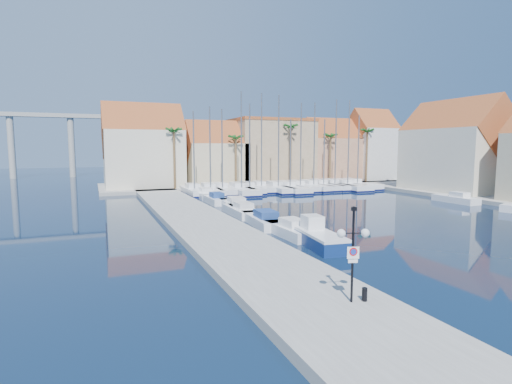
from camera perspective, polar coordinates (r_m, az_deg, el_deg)
ground at (r=27.21m, az=19.28°, el=-8.55°), size 260.00×260.00×0.00m
quay_west at (r=34.82m, az=-7.53°, el=-4.59°), size 6.00×77.00×0.50m
shore_north at (r=73.31m, az=-0.01°, el=1.23°), size 54.00×16.00×0.50m
shore_east at (r=60.83m, az=32.67°, el=-0.85°), size 12.00×60.00×0.50m
lamp_post at (r=16.77m, az=13.70°, el=-6.66°), size 1.31×0.66×3.99m
bollard at (r=17.67m, az=15.25°, el=-13.93°), size 0.23×0.23×0.56m
fishing_boat at (r=28.26m, az=8.83°, el=-6.32°), size 2.57×5.93×2.01m
motorboat_west_0 at (r=31.43m, az=4.80°, el=-5.27°), size 2.19×6.33×1.40m
motorboat_west_1 at (r=35.37m, az=1.10°, el=-3.93°), size 2.80×7.17×1.40m
motorboat_west_2 at (r=40.39m, az=-2.08°, el=-2.64°), size 2.23×6.57×1.40m
motorboat_west_3 at (r=44.68m, az=-3.01°, el=-1.77°), size 3.01×7.33×1.40m
motorboat_west_4 at (r=49.33m, az=-5.79°, el=-1.02°), size 1.99×6.07×1.40m
motorboat_west_5 at (r=55.13m, az=-7.29°, el=-0.26°), size 2.51×6.86×1.40m
motorboat_east_1 at (r=55.43m, az=26.66°, el=-0.86°), size 1.90×5.83×1.40m
sailboat_0 at (r=58.30m, az=-8.89°, el=0.16°), size 2.42×9.09×11.91m
sailboat_1 at (r=58.61m, az=-6.61°, el=0.22°), size 3.49×10.21×12.60m
sailboat_2 at (r=59.38m, az=-4.93°, el=0.33°), size 3.05×9.38×12.35m
sailboat_3 at (r=59.25m, az=-2.25°, el=0.33°), size 3.54×11.27×14.83m
sailboat_4 at (r=60.35m, az=-1.06°, el=0.47°), size 2.36×8.75×13.24m
sailboat_5 at (r=61.78m, az=0.64°, el=0.66°), size 2.68×8.33×14.94m
sailboat_6 at (r=61.39m, az=3.01°, el=0.56°), size 3.14×9.97×14.59m
sailboat_7 at (r=61.97m, az=4.65°, el=0.55°), size 3.40×11.17×11.03m
sailboat_8 at (r=63.58m, az=6.11°, el=0.73°), size 2.77×9.38×13.66m
sailboat_9 at (r=64.73m, az=7.95°, el=0.81°), size 3.32×9.73×13.81m
sailboat_10 at (r=66.16m, az=9.34°, el=0.86°), size 3.12×10.30×11.29m
sailboat_11 at (r=67.03m, az=10.93°, el=0.94°), size 3.00×10.20×14.48m
sailboat_12 at (r=67.29m, az=12.66°, el=0.90°), size 3.97×11.94×14.35m
sailboat_13 at (r=69.01m, az=13.94°, el=0.99°), size 3.58×10.85×12.07m
building_0 at (r=67.02m, az=-15.80°, el=5.88°), size 12.30×9.00×13.50m
building_1 at (r=69.43m, az=-5.84°, el=5.08°), size 10.30×8.00×11.00m
building_2 at (r=74.20m, az=2.15°, el=5.94°), size 14.20×10.20×11.50m
building_3 at (r=79.06m, az=10.44°, el=5.58°), size 10.30×8.00×12.00m
building_4 at (r=83.46m, az=16.07°, el=6.23°), size 8.30×8.00×14.00m
building_6 at (r=66.03m, az=26.60°, el=5.44°), size 9.00×14.30×13.50m
palm_0 at (r=62.71m, az=-11.67°, el=8.30°), size 2.60×2.60×10.15m
palm_1 at (r=65.28m, az=-2.92°, el=7.52°), size 2.60×2.60×9.15m
palm_2 at (r=69.30m, az=5.00°, el=8.99°), size 2.60×2.60×11.15m
palm_3 at (r=73.24m, az=10.61°, el=7.67°), size 2.60×2.60×9.65m
palm_4 at (r=77.89m, az=15.63°, el=8.15°), size 2.60×2.60×10.65m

